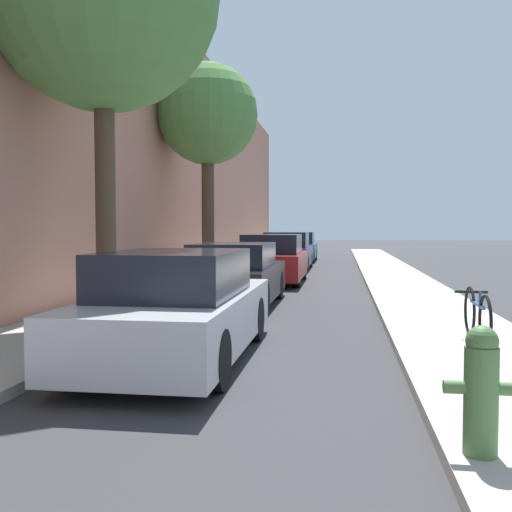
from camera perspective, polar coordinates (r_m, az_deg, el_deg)
name	(u,v)px	position (r m, az deg, el deg)	size (l,w,h in m)	color
ground_plane	(294,291)	(15.05, 3.76, -3.42)	(120.00, 120.00, 0.00)	#333335
sidewalk_left	(185,287)	(15.54, -6.97, -3.01)	(2.00, 52.00, 0.12)	#ADA89E
sidewalk_right	(409,290)	(15.09, 14.83, -3.26)	(2.00, 52.00, 0.12)	#ADA89E
building_facade_left	(135,136)	(16.06, -11.80, 11.50)	(0.70, 52.00, 8.15)	tan
parked_car_silver	(178,308)	(7.21, -7.67, -5.15)	(1.70, 4.20, 1.35)	black
parked_car_black	(235,276)	(12.02, -2.12, -1.98)	(1.72, 4.19, 1.31)	black
parked_car_red	(273,260)	(17.00, 1.66, -0.40)	(1.80, 4.01, 1.43)	black
parked_car_navy	(287,252)	(22.72, 3.11, 0.41)	(1.80, 4.47, 1.45)	black
parked_car_teal	(297,247)	(28.07, 4.07, 0.85)	(1.80, 4.04, 1.41)	black
street_tree_far	(208,116)	(17.04, -4.79, 13.58)	(2.88, 2.88, 6.20)	#4C3A2B
fire_hydrant	(481,389)	(4.22, 21.30, -12.07)	(0.49, 0.22, 0.87)	#47703D
bicycle	(477,315)	(8.25, 20.93, -5.47)	(0.44, 1.69, 0.69)	black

